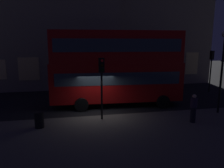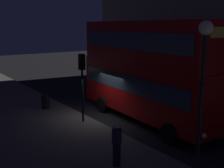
# 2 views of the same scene
# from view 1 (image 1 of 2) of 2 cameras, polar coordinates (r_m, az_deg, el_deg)

# --- Properties ---
(ground_plane) EXTENTS (80.00, 80.00, 0.00)m
(ground_plane) POSITION_cam_1_polar(r_m,az_deg,el_deg) (14.28, -3.92, -8.40)
(ground_plane) COLOR black
(sidewalk_slab) EXTENTS (44.00, 7.06, 0.12)m
(sidewalk_slab) POSITION_cam_1_polar(r_m,az_deg,el_deg) (10.63, -1.33, -15.04)
(sidewalk_slab) COLOR #5B564F
(sidewalk_slab) RESTS_ON ground
(building_with_clock) EXTENTS (15.31, 9.83, 16.07)m
(building_with_clock) POSITION_cam_1_polar(r_m,az_deg,el_deg) (26.83, -17.14, 17.52)
(building_with_clock) COLOR gray
(building_with_clock) RESTS_ON ground
(building_plain_facade) EXTENTS (12.15, 9.55, 19.51)m
(building_plain_facade) POSITION_cam_1_polar(r_m,az_deg,el_deg) (29.58, 10.33, 20.50)
(building_plain_facade) COLOR gray
(building_plain_facade) RESTS_ON ground
(double_decker_bus) EXTENTS (9.95, 3.24, 5.63)m
(double_decker_bus) POSITION_cam_1_polar(r_m,az_deg,el_deg) (15.95, 1.22, 5.15)
(double_decker_bus) COLOR #9E0C0C
(double_decker_bus) RESTS_ON ground
(traffic_light_near_kerb) EXTENTS (0.34, 0.37, 3.77)m
(traffic_light_near_kerb) POSITION_cam_1_polar(r_m,az_deg,el_deg) (12.53, -2.83, 2.28)
(traffic_light_near_kerb) COLOR black
(traffic_light_near_kerb) RESTS_ON sidewalk_slab
(traffic_light_far_side) EXTENTS (0.35, 0.38, 4.05)m
(traffic_light_far_side) POSITION_cam_1_polar(r_m,az_deg,el_deg) (22.73, 25.30, 5.28)
(traffic_light_far_side) COLOR black
(traffic_light_far_side) RESTS_ON ground
(street_lamp) EXTENTS (0.45, 0.45, 5.42)m
(street_lamp) POSITION_cam_1_polar(r_m,az_deg,el_deg) (15.43, 27.93, 6.64)
(street_lamp) COLOR black
(street_lamp) RESTS_ON sidewalk_slab
(pedestrian) EXTENTS (0.38, 0.38, 1.70)m
(pedestrian) POSITION_cam_1_polar(r_m,az_deg,el_deg) (13.31, 21.23, -6.12)
(pedestrian) COLOR black
(pedestrian) RESTS_ON sidewalk_slab
(litter_bin) EXTENTS (0.51, 0.51, 0.89)m
(litter_bin) POSITION_cam_1_polar(r_m,az_deg,el_deg) (12.47, -19.13, -9.15)
(litter_bin) COLOR black
(litter_bin) RESTS_ON sidewalk_slab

